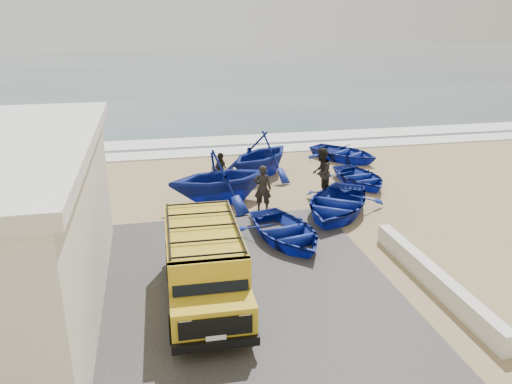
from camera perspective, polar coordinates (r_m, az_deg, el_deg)
ground at (r=15.17m, az=-3.14°, el=-7.24°), size 160.00×160.00×0.00m
slab at (r=13.27m, az=-10.45°, el=-11.65°), size 12.00×10.00×0.05m
ocean at (r=69.76m, az=-10.72°, el=13.55°), size 180.00×88.00×0.01m
surf_line at (r=26.37m, az=-7.32°, el=4.41°), size 180.00×1.60×0.06m
surf_wash at (r=28.79m, az=-7.78°, el=5.65°), size 180.00×2.20×0.04m
parapet at (r=14.16m, az=19.63°, el=-9.26°), size 0.35×6.00×0.55m
van at (r=12.48m, az=-5.92°, el=-8.06°), size 1.96×4.66×1.98m
boat_near_left at (r=15.88m, az=3.42°, el=-4.49°), size 3.26×4.05×0.74m
boat_near_right at (r=18.22m, az=9.17°, el=-1.28°), size 4.83×5.15×0.87m
boat_mid_left at (r=18.93m, az=-4.12°, el=1.71°), size 4.62×4.20×2.11m
boat_mid_right at (r=21.67m, az=11.76°, el=1.67°), size 2.76×3.55×0.67m
boat_far_left at (r=22.14m, az=0.52°, el=4.29°), size 5.08×5.06×2.03m
boat_far_right at (r=25.25m, az=10.03°, el=4.41°), size 4.21×4.48×0.75m
fisherman_front at (r=18.17m, az=0.77°, el=0.41°), size 0.75×0.63×1.76m
fisherman_middle at (r=19.86m, az=7.46°, el=2.23°), size 1.14×1.20×1.96m
fisherman_back at (r=20.69m, az=-4.09°, el=2.45°), size 0.85×0.94×1.54m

